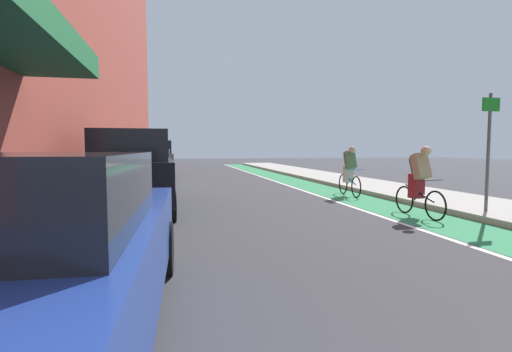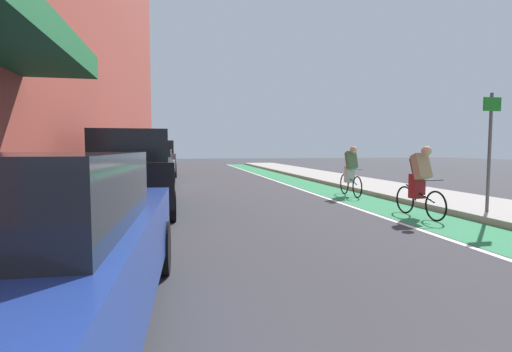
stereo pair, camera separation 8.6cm
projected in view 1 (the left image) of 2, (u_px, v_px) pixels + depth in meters
The scene contains 11 objects.
ground_plane at pixel (230, 187), 15.28m from camera, with size 85.76×85.76×0.00m, color #38383D.
bike_lane_paint at pixel (295, 182), 17.93m from camera, with size 1.60×38.98×0.00m, color #2D8451.
lane_divider_stripe at pixel (277, 182), 17.75m from camera, with size 0.12×38.98×0.00m, color white.
sidewalk_right at pixel (339, 179), 18.38m from camera, with size 2.79×38.98×0.14m, color #A8A59E.
parked_sedan_blue at pixel (25, 260), 2.65m from camera, with size 1.99×4.85×1.53m.
parked_suv_black at pixel (133, 170), 9.51m from camera, with size 2.09×4.79×1.98m.
parked_sedan_silver at pixel (150, 167), 15.55m from camera, with size 1.88×4.26×1.53m.
parked_suv_gray at pixel (157, 158), 21.54m from camera, with size 1.95×4.37×1.98m.
cyclist_mid at pixel (419, 180), 8.67m from camera, with size 0.48×1.71×1.61m.
cyclist_trailing at pixel (349, 171), 12.50m from camera, with size 0.48×1.74×1.63m.
street_sign_post at pixel (489, 142), 8.51m from camera, with size 0.44×0.07×2.64m.
Camera 1 is at (-2.11, 0.39, 1.56)m, focal length 26.78 mm.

